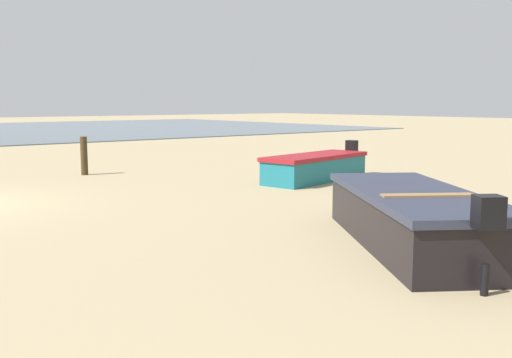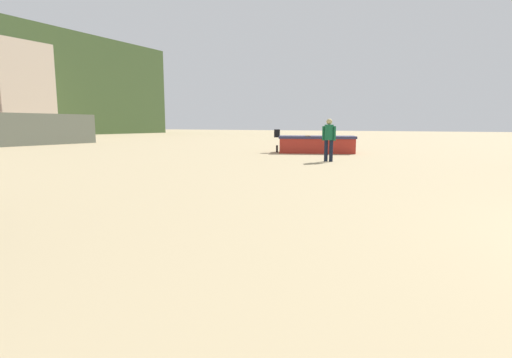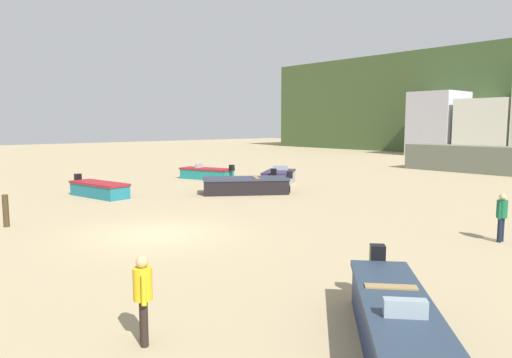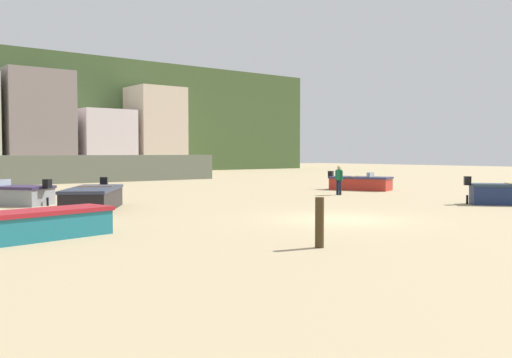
# 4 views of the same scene
# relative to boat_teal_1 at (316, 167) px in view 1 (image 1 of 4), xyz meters

# --- Properties ---
(boat_teal_1) EXTENTS (4.16, 1.99, 1.11)m
(boat_teal_1) POSITION_rel_boat_teal_1_xyz_m (0.00, 0.00, 0.00)
(boat_teal_1) COLOR #1B6B7A
(boat_teal_1) RESTS_ON ground
(boat_black_3) EXTENTS (4.11, 4.94, 1.23)m
(boat_black_3) POSITION_rel_boat_teal_1_xyz_m (4.30, 6.69, 0.06)
(boat_black_3) COLOR black
(boat_black_3) RESTS_ON ground
(mooring_post_mid_beach) EXTENTS (0.22, 0.22, 1.24)m
(mooring_post_mid_beach) POSITION_rel_boat_teal_1_xyz_m (4.84, -5.69, 0.21)
(mooring_post_mid_beach) COLOR #3E2F1A
(mooring_post_mid_beach) RESTS_ON ground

